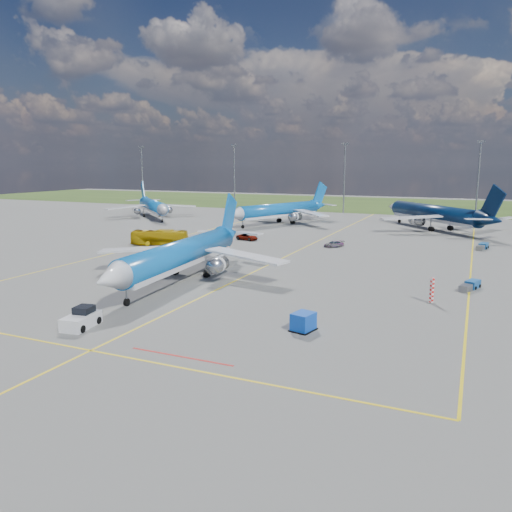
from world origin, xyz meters
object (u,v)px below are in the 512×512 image
at_px(service_car_c, 334,244).
at_px(baggage_tug_w, 470,286).
at_px(bg_jet_nnw, 279,224).
at_px(service_car_a, 145,241).
at_px(baggage_tug_e, 482,247).
at_px(warning_post, 432,291).
at_px(apron_bus, 160,238).
at_px(bg_jet_n, 433,229).
at_px(pushback_tug, 82,319).
at_px(main_airliner, 182,280).
at_px(bg_jet_nw, 153,218).
at_px(baggage_tug_c, 199,238).
at_px(service_car_b, 247,237).
at_px(uld_container, 303,322).

distance_m(service_car_c, baggage_tug_w, 35.57).
relative_size(bg_jet_nnw, service_car_a, 12.11).
bearing_deg(baggage_tug_e, warning_post, -85.22).
bearing_deg(apron_bus, baggage_tug_e, -90.44).
relative_size(warning_post, bg_jet_n, 0.07).
bearing_deg(warning_post, bg_jet_nnw, 124.27).
distance_m(pushback_tug, baggage_tug_e, 76.16).
bearing_deg(main_airliner, service_car_c, 66.62).
xyz_separation_m(main_airliner, apron_bus, (-20.20, 23.88, 1.57)).
relative_size(bg_jet_nw, pushback_tug, 6.41).
bearing_deg(baggage_tug_e, baggage_tug_w, -80.43).
relative_size(bg_jet_nw, baggage_tug_c, 9.19).
bearing_deg(service_car_c, bg_jet_n, 110.72).
relative_size(apron_bus, service_car_a, 3.37).
bearing_deg(service_car_b, service_car_a, 139.47).
height_order(main_airliner, service_car_a, main_airliner).
bearing_deg(baggage_tug_w, bg_jet_nnw, 150.10).
height_order(bg_jet_n, service_car_b, bg_jet_n).
xyz_separation_m(baggage_tug_c, baggage_tug_e, (55.40, 11.73, 0.06)).
height_order(warning_post, uld_container, warning_post).
relative_size(service_car_c, baggage_tug_c, 0.97).
bearing_deg(baggage_tug_e, baggage_tug_c, -155.78).
distance_m(service_car_b, baggage_tug_w, 51.56).
xyz_separation_m(main_airliner, pushback_tug, (1.77, -21.58, 0.81)).
relative_size(warning_post, pushback_tug, 0.49).
distance_m(bg_jet_n, apron_bus, 67.78).
xyz_separation_m(warning_post, main_airliner, (-33.10, -1.70, -1.50)).
bearing_deg(bg_jet_nw, main_airliner, -98.10).
bearing_deg(bg_jet_nw, bg_jet_nnw, -45.29).
xyz_separation_m(bg_jet_nnw, service_car_a, (-12.87, -42.40, 0.57)).
height_order(bg_jet_nw, uld_container, bg_jet_nw).
xyz_separation_m(warning_post, pushback_tug, (-31.32, -23.28, -0.69)).
distance_m(bg_jet_n, pushback_tug, 96.88).
height_order(bg_jet_nw, baggage_tug_w, bg_jet_nw).
bearing_deg(bg_jet_n, baggage_tug_c, -0.35).
xyz_separation_m(main_airliner, baggage_tug_c, (-16.62, 33.26, 0.44)).
xyz_separation_m(bg_jet_nnw, baggage_tug_e, (50.13, -21.93, 0.50)).
height_order(bg_jet_nnw, service_car_a, bg_jet_nnw).
distance_m(pushback_tug, apron_bus, 50.49).
bearing_deg(pushback_tug, apron_bus, 106.61).
bearing_deg(service_car_c, baggage_tug_e, 63.05).
distance_m(bg_jet_nnw, apron_bus, 43.98).
height_order(uld_container, baggage_tug_w, uld_container).
relative_size(bg_jet_n, baggage_tug_e, 8.88).
relative_size(pushback_tug, service_car_b, 1.26).
distance_m(uld_container, service_car_c, 50.65).
height_order(pushback_tug, baggage_tug_e, pushback_tug).
relative_size(main_airliner, uld_container, 18.54).
xyz_separation_m(warning_post, bg_jet_nw, (-84.92, 64.67, -1.50)).
height_order(bg_jet_nnw, main_airliner, main_airliner).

